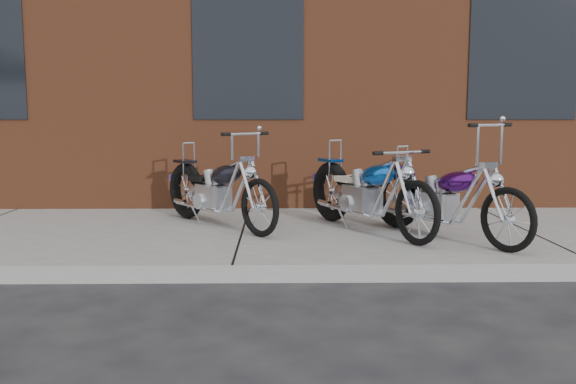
{
  "coord_description": "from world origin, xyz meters",
  "views": [
    {
      "loc": [
        0.38,
        -4.84,
        1.37
      ],
      "look_at": [
        0.47,
        0.8,
        0.65
      ],
      "focal_mm": 38.0,
      "sensor_mm": 36.0,
      "label": 1
    }
  ],
  "objects": [
    {
      "name": "ground",
      "position": [
        0.0,
        0.0,
        0.0
      ],
      "size": [
        120.0,
        120.0,
        0.0
      ],
      "primitive_type": "plane",
      "color": "black",
      "rests_on": "ground"
    },
    {
      "name": "sidewalk",
      "position": [
        0.0,
        1.5,
        0.07
      ],
      "size": [
        22.0,
        3.0,
        0.15
      ],
      "primitive_type": "cube",
      "color": "slate",
      "rests_on": "ground"
    },
    {
      "name": "chopper_purple",
      "position": [
        2.0,
        1.08,
        0.52
      ],
      "size": [
        1.16,
        1.77,
        1.14
      ],
      "rotation": [
        0.0,
        0.0,
        -1.01
      ],
      "color": "black",
      "rests_on": "sidewalk"
    },
    {
      "name": "chopper_blue",
      "position": [
        1.3,
        1.44,
        0.53
      ],
      "size": [
        1.08,
        1.94,
        0.93
      ],
      "rotation": [
        0.0,
        0.0,
        -1.09
      ],
      "color": "black",
      "rests_on": "sidewalk"
    },
    {
      "name": "chopper_third",
      "position": [
        -0.29,
        1.76,
        0.52
      ],
      "size": [
        1.36,
        1.66,
        1.04
      ],
      "rotation": [
        0.0,
        0.0,
        -0.89
      ],
      "color": "black",
      "rests_on": "sidewalk"
    }
  ]
}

